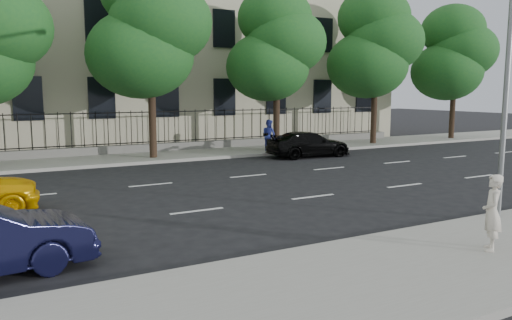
# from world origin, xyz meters

# --- Properties ---
(ground) EXTENTS (120.00, 120.00, 0.00)m
(ground) POSITION_xyz_m (0.00, 0.00, 0.00)
(ground) COLOR black
(ground) RESTS_ON ground
(near_sidewalk) EXTENTS (60.00, 4.00, 0.15)m
(near_sidewalk) POSITION_xyz_m (0.00, -4.00, 0.07)
(near_sidewalk) COLOR gray
(near_sidewalk) RESTS_ON ground
(far_sidewalk) EXTENTS (60.00, 4.00, 0.15)m
(far_sidewalk) POSITION_xyz_m (0.00, 14.00, 0.07)
(far_sidewalk) COLOR gray
(far_sidewalk) RESTS_ON ground
(lane_markings) EXTENTS (49.60, 4.62, 0.01)m
(lane_markings) POSITION_xyz_m (0.00, 4.75, 0.01)
(lane_markings) COLOR silver
(lane_markings) RESTS_ON ground
(masonry_building) EXTENTS (34.60, 12.11, 18.50)m
(masonry_building) POSITION_xyz_m (0.00, 22.95, 9.02)
(masonry_building) COLOR #BAB294
(masonry_building) RESTS_ON ground
(iron_fence) EXTENTS (30.00, 0.50, 2.20)m
(iron_fence) POSITION_xyz_m (0.00, 15.70, 0.65)
(iron_fence) COLOR slate
(iron_fence) RESTS_ON far_sidewalk
(street_light) EXTENTS (0.25, 3.32, 8.05)m
(street_light) POSITION_xyz_m (2.50, -1.77, 5.15)
(street_light) COLOR slate
(street_light) RESTS_ON near_sidewalk
(tree_c) EXTENTS (5.89, 5.50, 9.80)m
(tree_c) POSITION_xyz_m (-1.96, 13.36, 6.41)
(tree_c) COLOR #382619
(tree_c) RESTS_ON far_sidewalk
(tree_d) EXTENTS (5.34, 4.94, 8.84)m
(tree_d) POSITION_xyz_m (5.04, 13.36, 5.84)
(tree_d) COLOR #382619
(tree_d) RESTS_ON far_sidewalk
(tree_e) EXTENTS (5.71, 5.31, 9.46)m
(tree_e) POSITION_xyz_m (12.04, 13.36, 6.20)
(tree_e) COLOR #382619
(tree_e) RESTS_ON far_sidewalk
(tree_f) EXTENTS (5.52, 5.12, 9.01)m
(tree_f) POSITION_xyz_m (19.04, 13.36, 5.88)
(tree_f) COLOR #382619
(tree_f) RESTS_ON far_sidewalk
(black_sedan) EXTENTS (4.58, 2.05, 1.30)m
(black_sedan) POSITION_xyz_m (5.42, 10.67, 0.65)
(black_sedan) COLOR black
(black_sedan) RESTS_ON ground
(woman_near) EXTENTS (0.67, 0.67, 1.57)m
(woman_near) POSITION_xyz_m (-0.18, -4.05, 0.94)
(woman_near) COLOR beige
(woman_near) RESTS_ON near_sidewalk
(pedestrian_far) EXTENTS (0.86, 0.98, 1.69)m
(pedestrian_far) POSITION_xyz_m (4.27, 12.78, 1.00)
(pedestrian_far) COLOR navy
(pedestrian_far) RESTS_ON far_sidewalk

